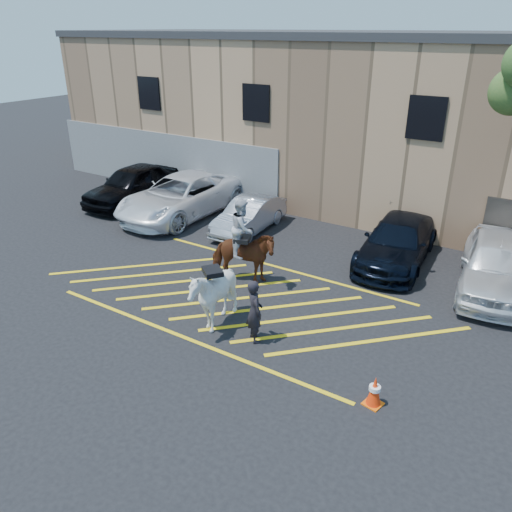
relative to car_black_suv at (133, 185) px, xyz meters
The scene contains 12 objects.
ground 10.29m from the car_black_suv, 26.38° to the right, with size 90.00×90.00×0.00m, color black.
car_black_suv is the anchor object (origin of this frame).
car_white_pickup 2.97m from the car_black_suv, ahead, with size 2.87×6.22×1.73m, color white.
car_silver_sedan 6.44m from the car_black_suv, ahead, with size 1.38×3.96×1.31m, color #9A9DA8.
car_blue_suv 12.33m from the car_black_suv, ahead, with size 2.09×5.13×1.49m, color black.
car_white_suv 15.55m from the car_black_suv, ahead, with size 2.05×5.10×1.74m, color white.
handler 12.52m from the car_black_suv, 30.91° to the right, with size 0.64×0.42×1.75m, color black.
warehouse 12.13m from the car_black_suv, 39.05° to the left, with size 32.42×10.20×7.30m.
hatching_zone 10.42m from the car_black_suv, 27.86° to the right, with size 12.60×5.12×0.01m.
mounted_bay 9.54m from the car_black_suv, 24.21° to the right, with size 2.32×1.65×2.80m.
saddled_white 11.46m from the car_black_suv, 34.33° to the right, with size 2.24×2.28×1.88m.
traffic_cone 15.95m from the car_black_suv, 26.56° to the right, with size 0.45×0.45×0.73m.
Camera 1 is at (7.49, -11.15, 7.53)m, focal length 35.00 mm.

